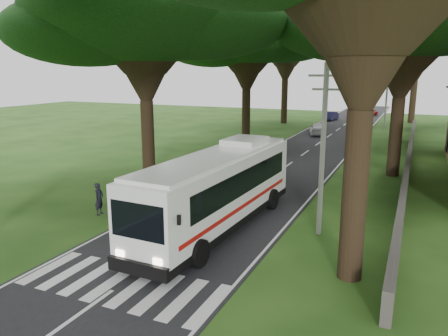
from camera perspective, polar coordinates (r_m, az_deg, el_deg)
The scene contains 18 objects.
ground at distance 18.31m, azimuth -9.46°, elevation -12.17°, with size 140.00×140.00×0.00m, color #1E4012.
road at distance 40.61m, azimuth 10.20°, elevation 1.68°, with size 8.00×120.00×0.04m, color black.
crosswalk at distance 16.86m, azimuth -13.30°, elevation -14.65°, with size 8.00×3.00×0.01m, color silver.
property_wall at distance 38.43m, azimuth 23.00°, elevation 1.14°, with size 0.35×50.00×1.20m, color #383533.
pole_near at distance 20.44m, azimuth 12.78°, elevation 2.62°, with size 1.60×0.24×8.00m.
pole_mid at distance 40.11m, azimuth 18.49°, elevation 7.12°, with size 1.60×0.24×8.00m.
pole_far at distance 60.00m, azimuth 20.46°, elevation 8.63°, with size 1.60×0.24×8.00m.
tree_l_mida at distance 31.26m, azimuth -10.51°, elevation 19.07°, with size 15.66×15.66×14.61m.
tree_l_midb at distance 47.03m, azimuth 3.01°, elevation 16.98°, with size 15.00×15.00×14.43m.
tree_l_far at distance 64.49m, azimuth 8.16°, elevation 17.13°, with size 16.00×16.00×16.22m.
tree_r_mida at distance 34.02m, azimuth 22.72°, elevation 18.28°, with size 15.57×15.57×14.88m.
tree_r_midb at distance 51.94m, azimuth 22.75°, elevation 15.88°, with size 12.70×12.70×14.24m.
tree_r_far at distance 69.94m, azimuth 24.12°, elevation 15.58°, with size 13.27×13.27×15.42m.
coach_bus at distance 21.22m, azimuth -0.69°, elevation -2.69°, with size 3.43×12.80×3.74m.
distant_car_a at distance 53.38m, azimuth 12.12°, elevation 5.05°, with size 1.75×4.34×1.48m, color #AAABAF.
distant_car_b at distance 69.40m, azimuth 13.77°, elevation 6.61°, with size 1.36×3.90×1.29m, color #252251.
distant_car_c at distance 77.69m, azimuth 18.31°, elevation 6.98°, with size 1.93×4.75×1.38m, color maroon.
pedestrian at distance 24.42m, azimuth -16.01°, elevation -3.89°, with size 0.64×0.42×1.75m, color black.
Camera 1 is at (9.33, -13.77, 7.66)m, focal length 35.00 mm.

